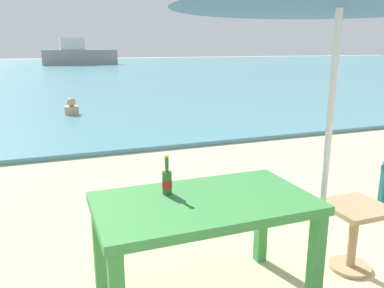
% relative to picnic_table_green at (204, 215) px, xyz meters
% --- Properties ---
extents(sea_water, '(120.00, 50.00, 0.08)m').
position_rel_picnic_table_green_xyz_m(sea_water, '(1.33, 28.98, -0.61)').
color(sea_water, teal).
rests_on(sea_water, ground_plane).
extents(picnic_table_green, '(1.40, 0.80, 0.76)m').
position_rel_picnic_table_green_xyz_m(picnic_table_green, '(0.00, 0.00, 0.00)').
color(picnic_table_green, '#3D8C42').
rests_on(picnic_table_green, ground_plane).
extents(beer_bottle_amber, '(0.07, 0.07, 0.26)m').
position_rel_picnic_table_green_xyz_m(beer_bottle_amber, '(-0.20, 0.17, 0.20)').
color(beer_bottle_amber, '#2D662D').
rests_on(beer_bottle_amber, picnic_table_green).
extents(side_table_wood, '(0.44, 0.44, 0.54)m').
position_rel_picnic_table_green_xyz_m(side_table_wood, '(1.25, -0.03, -0.30)').
color(side_table_wood, tan).
rests_on(side_table_wood, ground_plane).
extents(swimmer_person, '(0.34, 0.34, 0.41)m').
position_rel_picnic_table_green_xyz_m(swimmer_person, '(-0.29, 7.77, -0.41)').
color(swimmer_person, tan).
rests_on(swimmer_person, sea_water).
extents(boat_sailboat, '(6.46, 1.76, 2.35)m').
position_rel_picnic_table_green_xyz_m(boat_sailboat, '(2.34, 35.02, 0.27)').
color(boat_sailboat, gray).
rests_on(boat_sailboat, sea_water).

